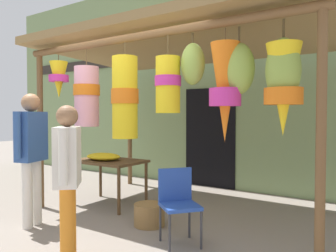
{
  "coord_description": "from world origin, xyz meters",
  "views": [
    {
      "loc": [
        2.86,
        -3.5,
        1.46
      ],
      "look_at": [
        0.04,
        0.7,
        1.29
      ],
      "focal_mm": 35.64,
      "sensor_mm": 36.0,
      "label": 1
    }
  ],
  "objects_px": {
    "vendor_in_orange": "(68,171)",
    "customer_foreground": "(31,148)",
    "display_table": "(109,165)",
    "folding_chair": "(178,199)",
    "wicker_basket_by_table": "(149,215)",
    "flower_heap_on_table": "(104,157)"
  },
  "relations": [
    {
      "from": "flower_heap_on_table",
      "to": "wicker_basket_by_table",
      "type": "distance_m",
      "value": 1.43
    },
    {
      "from": "display_table",
      "to": "vendor_in_orange",
      "type": "xyz_separation_m",
      "value": [
        1.17,
        -1.78,
        0.26
      ]
    },
    {
      "from": "flower_heap_on_table",
      "to": "folding_chair",
      "type": "relative_size",
      "value": 0.73
    },
    {
      "from": "flower_heap_on_table",
      "to": "customer_foreground",
      "type": "relative_size",
      "value": 0.35
    },
    {
      "from": "folding_chair",
      "to": "vendor_in_orange",
      "type": "distance_m",
      "value": 1.28
    },
    {
      "from": "vendor_in_orange",
      "to": "customer_foreground",
      "type": "bearing_deg",
      "value": 160.23
    },
    {
      "from": "display_table",
      "to": "flower_heap_on_table",
      "type": "relative_size",
      "value": 1.85
    },
    {
      "from": "folding_chair",
      "to": "customer_foreground",
      "type": "distance_m",
      "value": 2.05
    },
    {
      "from": "display_table",
      "to": "vendor_in_orange",
      "type": "distance_m",
      "value": 2.15
    },
    {
      "from": "vendor_in_orange",
      "to": "flower_heap_on_table",
      "type": "bearing_deg",
      "value": 125.36
    },
    {
      "from": "folding_chair",
      "to": "wicker_basket_by_table",
      "type": "relative_size",
      "value": 2.07
    },
    {
      "from": "wicker_basket_by_table",
      "to": "vendor_in_orange",
      "type": "xyz_separation_m",
      "value": [
        0.0,
        -1.33,
        0.77
      ]
    },
    {
      "from": "flower_heap_on_table",
      "to": "wicker_basket_by_table",
      "type": "xyz_separation_m",
      "value": [
        1.22,
        -0.39,
        -0.65
      ]
    },
    {
      "from": "vendor_in_orange",
      "to": "customer_foreground",
      "type": "height_order",
      "value": "customer_foreground"
    },
    {
      "from": "customer_foreground",
      "to": "folding_chair",
      "type": "bearing_deg",
      "value": 17.24
    },
    {
      "from": "wicker_basket_by_table",
      "to": "vendor_in_orange",
      "type": "bearing_deg",
      "value": -89.79
    },
    {
      "from": "flower_heap_on_table",
      "to": "folding_chair",
      "type": "xyz_separation_m",
      "value": [
        1.84,
        -0.68,
        -0.29
      ]
    },
    {
      "from": "display_table",
      "to": "flower_heap_on_table",
      "type": "bearing_deg",
      "value": -130.55
    },
    {
      "from": "display_table",
      "to": "customer_foreground",
      "type": "xyz_separation_m",
      "value": [
        -0.1,
        -1.32,
        0.38
      ]
    },
    {
      "from": "folding_chair",
      "to": "wicker_basket_by_table",
      "type": "bearing_deg",
      "value": 155.47
    },
    {
      "from": "vendor_in_orange",
      "to": "customer_foreground",
      "type": "xyz_separation_m",
      "value": [
        -1.27,
        0.46,
        0.12
      ]
    },
    {
      "from": "display_table",
      "to": "folding_chair",
      "type": "bearing_deg",
      "value": -22.32
    }
  ]
}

